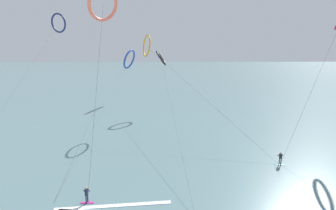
{
  "coord_description": "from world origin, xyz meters",
  "views": [
    {
      "loc": [
        -1.01,
        -15.77,
        15.11
      ],
      "look_at": [
        0.0,
        19.02,
        7.2
      ],
      "focal_mm": 29.45,
      "sensor_mm": 36.0,
      "label": 1
    }
  ],
  "objects_px": {
    "kite_charcoal": "(161,58)",
    "kite_cobalt": "(129,59)",
    "kite_coral": "(103,4)",
    "surfer_magenta": "(87,196)",
    "surfer_teal": "(280,159)",
    "kite_amber": "(147,46)",
    "kite_navy": "(58,23)"
  },
  "relations": [
    {
      "from": "surfer_teal",
      "to": "kite_navy",
      "type": "height_order",
      "value": "kite_navy"
    },
    {
      "from": "kite_coral",
      "to": "kite_amber",
      "type": "relative_size",
      "value": 0.99
    },
    {
      "from": "kite_amber",
      "to": "kite_charcoal",
      "type": "distance_m",
      "value": 9.6
    },
    {
      "from": "kite_charcoal",
      "to": "surfer_teal",
      "type": "bearing_deg",
      "value": -150.14
    },
    {
      "from": "kite_coral",
      "to": "kite_charcoal",
      "type": "bearing_deg",
      "value": -153.37
    },
    {
      "from": "surfer_magenta",
      "to": "kite_cobalt",
      "type": "bearing_deg",
      "value": -163.61
    },
    {
      "from": "surfer_teal",
      "to": "kite_cobalt",
      "type": "bearing_deg",
      "value": 11.13
    },
    {
      "from": "kite_amber",
      "to": "kite_cobalt",
      "type": "relative_size",
      "value": 0.43
    },
    {
      "from": "surfer_magenta",
      "to": "kite_navy",
      "type": "xyz_separation_m",
      "value": [
        -15.31,
        39.99,
        18.47
      ]
    },
    {
      "from": "kite_charcoal",
      "to": "kite_navy",
      "type": "xyz_separation_m",
      "value": [
        -22.64,
        3.03,
        7.54
      ]
    },
    {
      "from": "kite_coral",
      "to": "surfer_teal",
      "type": "bearing_deg",
      "value": 119.6
    },
    {
      "from": "surfer_teal",
      "to": "kite_coral",
      "type": "relative_size",
      "value": 0.08
    },
    {
      "from": "kite_coral",
      "to": "kite_charcoal",
      "type": "distance_m",
      "value": 25.66
    },
    {
      "from": "surfer_magenta",
      "to": "kite_charcoal",
      "type": "relative_size",
      "value": 0.04
    },
    {
      "from": "kite_navy",
      "to": "kite_charcoal",
      "type": "bearing_deg",
      "value": -160.34
    },
    {
      "from": "kite_coral",
      "to": "surfer_magenta",
      "type": "bearing_deg",
      "value": 45.65
    },
    {
      "from": "kite_coral",
      "to": "kite_cobalt",
      "type": "relative_size",
      "value": 0.43
    },
    {
      "from": "surfer_teal",
      "to": "kite_cobalt",
      "type": "xyz_separation_m",
      "value": [
        -22.96,
        40.49,
        10.06
      ]
    },
    {
      "from": "kite_amber",
      "to": "kite_coral",
      "type": "bearing_deg",
      "value": -38.05
    },
    {
      "from": "kite_charcoal",
      "to": "kite_cobalt",
      "type": "distance_m",
      "value": 14.03
    },
    {
      "from": "kite_coral",
      "to": "kite_cobalt",
      "type": "bearing_deg",
      "value": -134.21
    },
    {
      "from": "surfer_magenta",
      "to": "surfer_teal",
      "type": "height_order",
      "value": "same"
    },
    {
      "from": "kite_coral",
      "to": "kite_amber",
      "type": "distance_m",
      "value": 16.06
    },
    {
      "from": "kite_charcoal",
      "to": "kite_cobalt",
      "type": "relative_size",
      "value": 0.82
    },
    {
      "from": "surfer_teal",
      "to": "kite_amber",
      "type": "height_order",
      "value": "kite_amber"
    },
    {
      "from": "surfer_magenta",
      "to": "kite_coral",
      "type": "height_order",
      "value": "kite_coral"
    },
    {
      "from": "surfer_teal",
      "to": "kite_navy",
      "type": "relative_size",
      "value": 0.04
    },
    {
      "from": "kite_amber",
      "to": "kite_charcoal",
      "type": "xyz_separation_m",
      "value": [
        2.67,
        8.8,
        -2.76
      ]
    },
    {
      "from": "kite_cobalt",
      "to": "surfer_magenta",
      "type": "bearing_deg",
      "value": 22.59
    },
    {
      "from": "surfer_teal",
      "to": "kite_navy",
      "type": "bearing_deg",
      "value": 30.88
    },
    {
      "from": "kite_coral",
      "to": "kite_cobalt",
      "type": "xyz_separation_m",
      "value": [
        -0.64,
        34.46,
        -9.09
      ]
    },
    {
      "from": "surfer_teal",
      "to": "kite_navy",
      "type": "distance_m",
      "value": 52.68
    }
  ]
}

